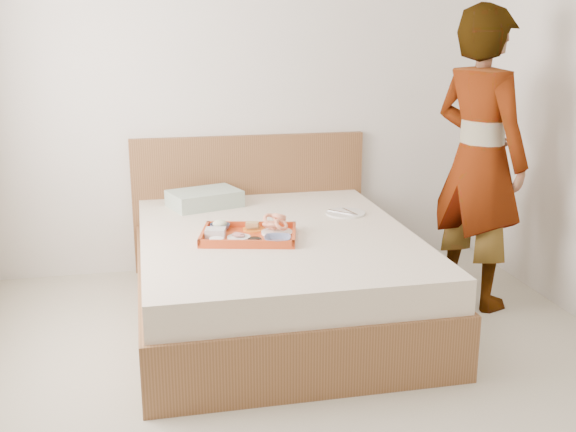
% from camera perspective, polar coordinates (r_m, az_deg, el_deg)
% --- Properties ---
extents(ground, '(3.50, 4.00, 0.01)m').
position_cam_1_polar(ground, '(3.32, 2.61, -15.04)').
color(ground, '#BCB59F').
rests_on(ground, ground).
extents(wall_back, '(3.50, 0.01, 2.60)m').
position_cam_1_polar(wall_back, '(4.84, -3.31, 10.82)').
color(wall_back, silver).
rests_on(wall_back, ground).
extents(bed, '(1.65, 2.00, 0.53)m').
position_cam_1_polar(bed, '(4.09, -0.98, -4.88)').
color(bed, brown).
rests_on(bed, ground).
extents(headboard, '(1.65, 0.06, 0.95)m').
position_cam_1_polar(headboard, '(4.95, -3.18, 1.22)').
color(headboard, brown).
rests_on(headboard, ground).
extents(pillow, '(0.52, 0.43, 0.11)m').
position_cam_1_polar(pillow, '(4.60, -6.92, 1.45)').
color(pillow, '#A7B9A8').
rests_on(pillow, bed).
extents(tray, '(0.60, 0.49, 0.05)m').
position_cam_1_polar(tray, '(3.88, -3.26, -1.54)').
color(tray, '#C54812').
rests_on(tray, bed).
extents(prawn_plate, '(0.22, 0.22, 0.01)m').
position_cam_1_polar(prawn_plate, '(3.93, -0.90, -1.37)').
color(prawn_plate, white).
rests_on(prawn_plate, tray).
extents(navy_bowl_big, '(0.18, 0.18, 0.04)m').
position_cam_1_polar(navy_bowl_big, '(3.76, -0.86, -1.97)').
color(navy_bowl_big, '#1D274B').
rests_on(navy_bowl_big, tray).
extents(sauce_dish, '(0.09, 0.09, 0.03)m').
position_cam_1_polar(sauce_dish, '(3.74, -2.78, -2.09)').
color(sauce_dish, black).
rests_on(sauce_dish, tray).
extents(meat_plate, '(0.16, 0.16, 0.01)m').
position_cam_1_polar(meat_plate, '(3.85, -4.09, -1.77)').
color(meat_plate, white).
rests_on(meat_plate, tray).
extents(bread_plate, '(0.15, 0.15, 0.01)m').
position_cam_1_polar(bread_plate, '(4.00, -2.86, -1.11)').
color(bread_plate, orange).
rests_on(bread_plate, tray).
extents(salad_bowl, '(0.14, 0.14, 0.04)m').
position_cam_1_polar(salad_bowl, '(4.01, -5.65, -0.91)').
color(salad_bowl, '#1D274B').
rests_on(salad_bowl, tray).
extents(plastic_tub, '(0.13, 0.11, 0.05)m').
position_cam_1_polar(plastic_tub, '(3.88, -6.03, -1.38)').
color(plastic_tub, silver).
rests_on(plastic_tub, tray).
extents(cheese_round, '(0.09, 0.09, 0.03)m').
position_cam_1_polar(cheese_round, '(3.78, -5.95, -2.03)').
color(cheese_round, white).
rests_on(cheese_round, tray).
extents(dinner_plate, '(0.33, 0.33, 0.01)m').
position_cam_1_polar(dinner_plate, '(4.40, 4.78, 0.24)').
color(dinner_plate, white).
rests_on(dinner_plate, bed).
extents(person, '(0.65, 0.78, 1.82)m').
position_cam_1_polar(person, '(4.33, 15.53, 4.53)').
color(person, white).
rests_on(person, ground).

